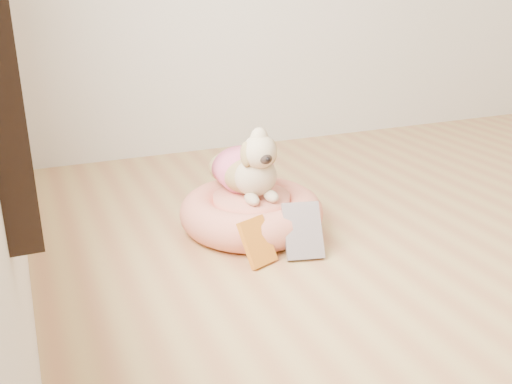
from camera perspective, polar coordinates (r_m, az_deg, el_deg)
name	(u,v)px	position (r m, az deg, el deg)	size (l,w,h in m)	color
pet_bed	(251,212)	(2.47, -0.46, -2.04)	(0.62, 0.62, 0.16)	#EC795C
dog	(247,157)	(2.41, -0.87, 3.55)	(0.30, 0.43, 0.32)	olive
book_yellow	(257,242)	(2.17, 0.13, -5.00)	(0.12, 0.02, 0.18)	gold
book_white	(303,231)	(2.24, 4.72, -3.89)	(0.15, 0.02, 0.23)	silver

